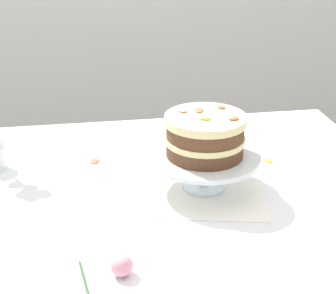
% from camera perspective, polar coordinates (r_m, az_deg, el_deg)
% --- Properties ---
extents(dining_table, '(1.40, 1.00, 0.74)m').
position_cam_1_polar(dining_table, '(1.46, -2.27, -8.13)').
color(dining_table, white).
rests_on(dining_table, ground).
extents(linen_napkin, '(0.38, 0.38, 0.00)m').
position_cam_1_polar(linen_napkin, '(1.44, 3.76, -4.37)').
color(linen_napkin, white).
rests_on(linen_napkin, dining_table).
extents(cake_stand, '(0.29, 0.29, 0.10)m').
position_cam_1_polar(cake_stand, '(1.40, 3.85, -1.45)').
color(cake_stand, silver).
rests_on(cake_stand, linen_napkin).
extents(layer_cake, '(0.21, 0.21, 0.11)m').
position_cam_1_polar(layer_cake, '(1.37, 3.93, 1.24)').
color(layer_cake, brown).
rests_on(layer_cake, cake_stand).
extents(fallen_rose, '(0.11, 0.13, 0.05)m').
position_cam_1_polar(fallen_rose, '(1.12, -5.01, -12.37)').
color(fallen_rose, '#2D6028').
rests_on(fallen_rose, dining_table).
extents(loose_petal_0, '(0.03, 0.04, 0.00)m').
position_cam_1_polar(loose_petal_0, '(1.61, 10.45, -1.41)').
color(loose_petal_0, yellow).
rests_on(loose_petal_0, dining_table).
extents(loose_petal_1, '(0.04, 0.04, 0.00)m').
position_cam_1_polar(loose_petal_1, '(1.60, -7.75, -1.48)').
color(loose_petal_1, '#E56B51').
rests_on(loose_petal_1, dining_table).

